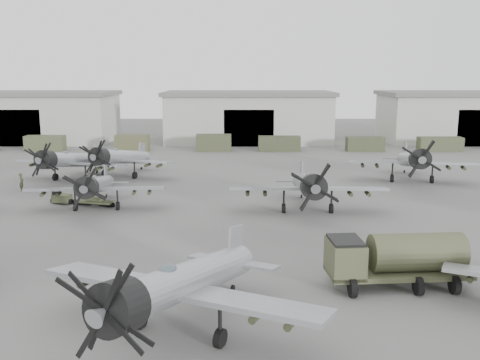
# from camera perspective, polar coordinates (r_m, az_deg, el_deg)

# --- Properties ---
(ground) EXTENTS (220.00, 220.00, 0.00)m
(ground) POSITION_cam_1_polar(r_m,az_deg,el_deg) (33.89, 2.28, -9.00)
(ground) COLOR #5E5E5B
(ground) RESTS_ON ground
(hangar_left) EXTENTS (29.00, 14.80, 8.70)m
(hangar_left) POSITION_cam_1_polar(r_m,az_deg,el_deg) (100.94, -21.36, 6.34)
(hangar_left) COLOR #B0AFA5
(hangar_left) RESTS_ON ground
(hangar_center) EXTENTS (29.00, 14.80, 8.70)m
(hangar_center) POSITION_cam_1_polar(r_m,az_deg,el_deg) (94.02, 0.90, 6.79)
(hangar_center) COLOR #B0AFA5
(hangar_center) RESTS_ON ground
(hangar_right) EXTENTS (29.00, 14.80, 8.70)m
(hangar_right) POSITION_cam_1_polar(r_m,az_deg,el_deg) (101.88, 22.93, 6.26)
(hangar_right) COLOR #B0AFA5
(hangar_right) RESTS_ON ground
(support_truck_1) EXTENTS (5.90, 2.20, 2.37)m
(support_truck_1) POSITION_cam_1_polar(r_m,az_deg,el_deg) (87.81, -20.06, 3.70)
(support_truck_1) COLOR #43492F
(support_truck_1) RESTS_ON ground
(support_truck_2) EXTENTS (5.09, 2.20, 2.52)m
(support_truck_2) POSITION_cam_1_polar(r_m,az_deg,el_deg) (84.12, -11.40, 3.91)
(support_truck_2) COLOR #494A30
(support_truck_2) RESTS_ON ground
(support_truck_3) EXTENTS (5.36, 2.20, 2.57)m
(support_truck_3) POSITION_cam_1_polar(r_m,az_deg,el_deg) (82.54, -2.82, 4.00)
(support_truck_3) COLOR #3B402A
(support_truck_3) RESTS_ON ground
(support_truck_4) EXTENTS (6.44, 2.20, 2.29)m
(support_truck_4) POSITION_cam_1_polar(r_m,az_deg,el_deg) (82.66, 4.20, 3.89)
(support_truck_4) COLOR #373C27
(support_truck_4) RESTS_ON ground
(support_truck_5) EXTENTS (5.70, 2.20, 2.18)m
(support_truck_5) POSITION_cam_1_polar(r_m,az_deg,el_deg) (84.64, 13.19, 3.76)
(support_truck_5) COLOR #393E28
(support_truck_5) RESTS_ON ground
(support_truck_6) EXTENTS (6.66, 2.20, 2.15)m
(support_truck_6) POSITION_cam_1_polar(r_m,az_deg,el_deg) (87.97, 20.55, 3.61)
(support_truck_6) COLOR #3E432C
(support_truck_6) RESTS_ON ground
(aircraft_near_1) EXTENTS (13.59, 12.32, 5.57)m
(aircraft_near_1) POSITION_cam_1_polar(r_m,az_deg,el_deg) (24.26, -6.85, -11.12)
(aircraft_near_1) COLOR #9C9EA4
(aircraft_near_1) RESTS_ON ground
(aircraft_mid_1) EXTENTS (12.09, 10.88, 4.82)m
(aircraft_mid_1) POSITION_cam_1_polar(r_m,az_deg,el_deg) (47.91, -15.17, -0.61)
(aircraft_mid_1) COLOR gray
(aircraft_mid_1) RESTS_ON ground
(aircraft_mid_2) EXTENTS (13.44, 12.09, 5.40)m
(aircraft_mid_2) POSITION_cam_1_polar(r_m,az_deg,el_deg) (45.64, 7.28, -0.55)
(aircraft_mid_2) COLOR gray
(aircraft_mid_2) RESTS_ON ground
(aircraft_far_0) EXTENTS (13.02, 11.72, 5.21)m
(aircraft_far_0) POSITION_cam_1_polar(r_m,az_deg,el_deg) (61.66, -17.81, 2.00)
(aircraft_far_0) COLOR #979A9F
(aircraft_far_0) RESTS_ON ground
(aircraft_far_1) EXTENTS (14.10, 12.69, 5.60)m
(aircraft_far_1) POSITION_cam_1_polar(r_m,az_deg,el_deg) (61.08, 17.99, 2.07)
(aircraft_far_1) COLOR #94979C
(aircraft_far_1) RESTS_ON ground
(aircraft_extra_881) EXTENTS (13.02, 11.72, 5.21)m
(aircraft_extra_881) POSITION_cam_1_polar(r_m,az_deg,el_deg) (62.43, -12.88, 2.37)
(aircraft_extra_881) COLOR #979A9F
(aircraft_extra_881) RESTS_ON ground
(fuel_tanker) EXTENTS (8.06, 4.04, 3.04)m
(fuel_tanker) POSITION_cam_1_polar(r_m,az_deg,el_deg) (31.26, 16.34, -7.85)
(fuel_tanker) COLOR #45482F
(fuel_tanker) RESTS_ON ground
(tug_trailer) EXTENTS (6.05, 2.64, 1.20)m
(tug_trailer) POSITION_cam_1_polar(r_m,az_deg,el_deg) (51.05, -17.24, -2.01)
(tug_trailer) COLOR #3E442C
(tug_trailer) RESTS_ON ground
(ground_crew) EXTENTS (0.57, 0.75, 1.86)m
(ground_crew) POSITION_cam_1_polar(r_m,az_deg,el_deg) (58.66, -22.27, -0.19)
(ground_crew) COLOR #3E442C
(ground_crew) RESTS_ON ground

